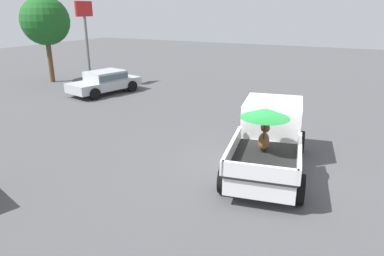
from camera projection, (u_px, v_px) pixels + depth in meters
ground_plane at (266, 170)px, 11.07m from camera, size 80.00×80.00×0.00m
pickup_truck_main at (269, 136)px, 11.16m from camera, size 5.30×2.95×2.22m
parked_sedan_near at (105, 81)px, 20.89m from camera, size 4.59×2.72×1.33m
motel_sign at (86, 28)px, 21.85m from camera, size 1.40×0.16×5.27m
tree_by_lot at (45, 21)px, 23.12m from camera, size 3.17×3.17×5.66m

